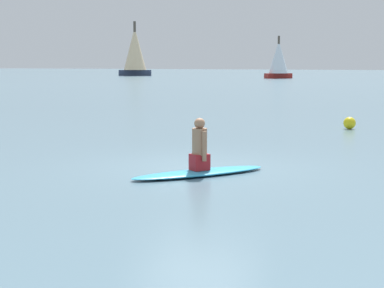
{
  "coord_description": "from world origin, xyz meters",
  "views": [
    {
      "loc": [
        6.34,
        -11.69,
        2.17
      ],
      "look_at": [
        0.43,
        -1.01,
        0.63
      ],
      "focal_mm": 59.92,
      "sensor_mm": 36.0,
      "label": 1
    }
  ],
  "objects": [
    {
      "name": "surfboard",
      "position": [
        0.51,
        -0.84,
        0.05
      ],
      "size": [
        2.08,
        2.85,
        0.1
      ],
      "primitive_type": "ellipsoid",
      "rotation": [
        0.0,
        0.0,
        1.03
      ],
      "color": "#339EC6",
      "rests_on": "ground"
    },
    {
      "name": "buoy_marker",
      "position": [
        0.68,
        9.31,
        0.2
      ],
      "size": [
        0.41,
        0.41,
        0.41
      ],
      "primitive_type": "sphere",
      "color": "yellow",
      "rests_on": "ground"
    },
    {
      "name": "ground_plane",
      "position": [
        0.0,
        0.0,
        0.0
      ],
      "size": [
        400.0,
        400.0,
        0.0
      ],
      "primitive_type": "plane",
      "color": "slate"
    },
    {
      "name": "sailboat_distant",
      "position": [
        -27.93,
        76.1,
        2.87
      ],
      "size": [
        3.97,
        3.97,
        6.11
      ],
      "rotation": [
        0.0,
        0.0,
        -2.23
      ],
      "color": "maroon",
      "rests_on": "ground"
    },
    {
      "name": "person_paddler",
      "position": [
        0.51,
        -0.84,
        0.56
      ],
      "size": [
        0.42,
        0.43,
        1.02
      ],
      "rotation": [
        0.0,
        0.0,
        1.03
      ],
      "color": "#A51E23",
      "rests_on": "surfboard"
    },
    {
      "name": "sailboat_far_left",
      "position": [
        -57.12,
        82.3,
        4.4
      ],
      "size": [
        5.73,
        5.38,
        9.42
      ],
      "rotation": [
        0.0,
        0.0,
        -2.62
      ],
      "color": "#2D3851",
      "rests_on": "ground"
    }
  ]
}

